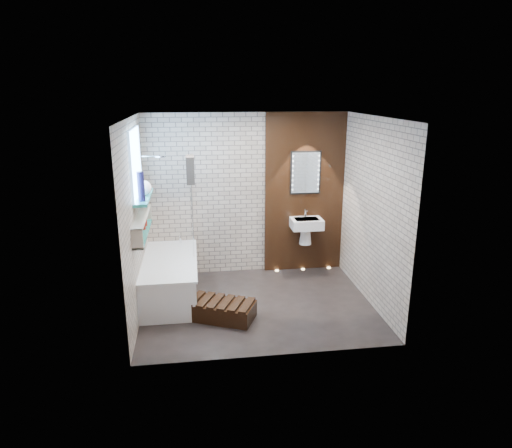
{
  "coord_description": "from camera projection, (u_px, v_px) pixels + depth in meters",
  "views": [
    {
      "loc": [
        -0.83,
        -5.86,
        2.95
      ],
      "look_at": [
        0.0,
        0.15,
        1.15
      ],
      "focal_mm": 32.2,
      "sensor_mm": 36.0,
      "label": 1
    }
  ],
  "objects": [
    {
      "name": "niche_bottles",
      "position": [
        143.0,
        226.0,
        6.13
      ],
      "size": [
        0.07,
        0.71,
        0.17
      ],
      "color": "maroon",
      "rests_on": "display_niche"
    },
    {
      "name": "sill_vases",
      "position": [
        143.0,
        188.0,
        6.11
      ],
      "size": [
        0.2,
        0.49,
        0.38
      ],
      "color": "#17163E",
      "rests_on": "clerestory_window"
    },
    {
      "name": "walnut_step",
      "position": [
        216.0,
        310.0,
        6.11
      ],
      "size": [
        1.11,
        0.82,
        0.22
      ],
      "primitive_type": "cube",
      "rotation": [
        0.0,
        0.0,
        -0.42
      ],
      "color": "black",
      "rests_on": "ground"
    },
    {
      "name": "bath_screen",
      "position": [
        192.0,
        204.0,
        6.88
      ],
      "size": [
        0.01,
        0.78,
        1.4
      ],
      "primitive_type": "cube",
      "color": "white",
      "rests_on": "bathtub"
    },
    {
      "name": "shower_head",
      "position": [
        160.0,
        156.0,
        6.67
      ],
      "size": [
        0.18,
        0.18,
        0.02
      ],
      "primitive_type": "cylinder",
      "color": "silver",
      "rests_on": "room_shell"
    },
    {
      "name": "led_mirror",
      "position": [
        306.0,
        173.0,
        7.33
      ],
      "size": [
        0.5,
        0.02,
        0.7
      ],
      "color": "black",
      "rests_on": "walnut_panel"
    },
    {
      "name": "display_niche",
      "position": [
        142.0,
        225.0,
        6.11
      ],
      "size": [
        0.14,
        1.3,
        0.26
      ],
      "color": "teal",
      "rests_on": "room_shell"
    },
    {
      "name": "washbasin",
      "position": [
        306.0,
        227.0,
        7.43
      ],
      "size": [
        0.5,
        0.36,
        0.58
      ],
      "color": "white",
      "rests_on": "walnut_panel"
    },
    {
      "name": "towel",
      "position": [
        190.0,
        170.0,
        6.44
      ],
      "size": [
        0.11,
        0.29,
        0.38
      ],
      "primitive_type": "cube",
      "color": "black",
      "rests_on": "bath_screen"
    },
    {
      "name": "walnut_panel",
      "position": [
        304.0,
        194.0,
        7.47
      ],
      "size": [
        1.3,
        0.06,
        2.6
      ],
      "primitive_type": "cube",
      "color": "black",
      "rests_on": "ground"
    },
    {
      "name": "floor_uplights",
      "position": [
        303.0,
        269.0,
        7.77
      ],
      "size": [
        0.96,
        0.06,
        0.01
      ],
      "color": "#FFD899",
      "rests_on": "ground"
    },
    {
      "name": "ground",
      "position": [
        257.0,
        305.0,
        6.51
      ],
      "size": [
        3.2,
        3.2,
        0.0
      ],
      "primitive_type": "plane",
      "color": "black",
      "rests_on": "ground"
    },
    {
      "name": "bathtub",
      "position": [
        170.0,
        278.0,
        6.69
      ],
      "size": [
        0.79,
        1.74,
        0.7
      ],
      "color": "white",
      "rests_on": "ground"
    },
    {
      "name": "room_shell",
      "position": [
        258.0,
        216.0,
        6.14
      ],
      "size": [
        3.24,
        3.2,
        2.6
      ],
      "color": "gray",
      "rests_on": "ground"
    },
    {
      "name": "clerestory_window",
      "position": [
        137.0,
        170.0,
        6.1
      ],
      "size": [
        0.18,
        1.0,
        0.94
      ],
      "color": "#7FADE0",
      "rests_on": "room_shell"
    }
  ]
}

